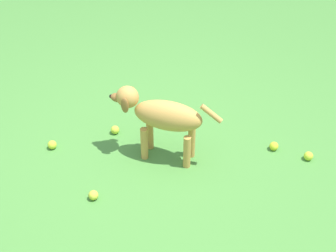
{
  "coord_description": "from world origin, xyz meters",
  "views": [
    {
      "loc": [
        0.11,
        2.53,
        2.32
      ],
      "look_at": [
        -0.19,
        -0.12,
        0.28
      ],
      "focal_mm": 51.64,
      "sensor_mm": 36.0,
      "label": 1
    }
  ],
  "objects_px": {
    "tennis_ball_3": "(115,130)",
    "tennis_ball_4": "(308,156)",
    "dog": "(161,116)",
    "tennis_ball_2": "(52,145)",
    "tennis_ball_1": "(274,146)",
    "tennis_ball_0": "(93,195)"
  },
  "relations": [
    {
      "from": "tennis_ball_2",
      "to": "tennis_ball_3",
      "type": "bearing_deg",
      "value": -164.59
    },
    {
      "from": "tennis_ball_0",
      "to": "tennis_ball_2",
      "type": "bearing_deg",
      "value": -60.84
    },
    {
      "from": "tennis_ball_0",
      "to": "tennis_ball_1",
      "type": "distance_m",
      "value": 1.37
    },
    {
      "from": "tennis_ball_3",
      "to": "dog",
      "type": "bearing_deg",
      "value": 138.05
    },
    {
      "from": "tennis_ball_1",
      "to": "tennis_ball_3",
      "type": "relative_size",
      "value": 1.0
    },
    {
      "from": "dog",
      "to": "tennis_ball_0",
      "type": "height_order",
      "value": "dog"
    },
    {
      "from": "tennis_ball_3",
      "to": "tennis_ball_1",
      "type": "bearing_deg",
      "value": 164.26
    },
    {
      "from": "dog",
      "to": "tennis_ball_2",
      "type": "xyz_separation_m",
      "value": [
        0.8,
        -0.17,
        -0.33
      ]
    },
    {
      "from": "tennis_ball_0",
      "to": "dog",
      "type": "bearing_deg",
      "value": -141.84
    },
    {
      "from": "tennis_ball_3",
      "to": "tennis_ball_4",
      "type": "distance_m",
      "value": 1.46
    },
    {
      "from": "tennis_ball_0",
      "to": "tennis_ball_3",
      "type": "relative_size",
      "value": 1.0
    },
    {
      "from": "dog",
      "to": "tennis_ball_1",
      "type": "xyz_separation_m",
      "value": [
        -0.83,
        0.03,
        -0.33
      ]
    },
    {
      "from": "tennis_ball_1",
      "to": "tennis_ball_4",
      "type": "distance_m",
      "value": 0.26
    },
    {
      "from": "tennis_ball_1",
      "to": "tennis_ball_0",
      "type": "bearing_deg",
      "value": 15.12
    },
    {
      "from": "tennis_ball_3",
      "to": "tennis_ball_4",
      "type": "xyz_separation_m",
      "value": [
        -1.38,
        0.46,
        0.0
      ]
    },
    {
      "from": "tennis_ball_3",
      "to": "tennis_ball_4",
      "type": "height_order",
      "value": "same"
    },
    {
      "from": "tennis_ball_1",
      "to": "tennis_ball_4",
      "type": "xyz_separation_m",
      "value": [
        -0.22,
        0.14,
        0.0
      ]
    },
    {
      "from": "dog",
      "to": "tennis_ball_1",
      "type": "distance_m",
      "value": 0.89
    },
    {
      "from": "dog",
      "to": "tennis_ball_4",
      "type": "xyz_separation_m",
      "value": [
        -1.05,
        0.16,
        -0.33
      ]
    },
    {
      "from": "tennis_ball_2",
      "to": "tennis_ball_3",
      "type": "distance_m",
      "value": 0.49
    },
    {
      "from": "dog",
      "to": "tennis_ball_2",
      "type": "distance_m",
      "value": 0.88
    },
    {
      "from": "dog",
      "to": "tennis_ball_0",
      "type": "relative_size",
      "value": 11.38
    }
  ]
}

